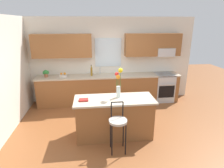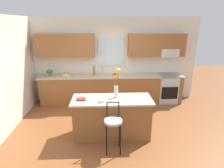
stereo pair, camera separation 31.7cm
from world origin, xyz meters
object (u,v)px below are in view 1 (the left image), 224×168
object	(u,v)px
oven_range	(163,87)
flower_vase	(119,82)
kitchen_island	(114,117)
bar_stool_near	(118,123)
cookbook	(84,100)
bottle_olive_oil	(92,71)
fruit_bowl_oranges	(63,75)
potted_plant_small	(46,73)

from	to	relation	value
oven_range	flower_vase	bearing A→B (deg)	-134.10
kitchen_island	bar_stool_near	distance (m)	0.59
kitchen_island	cookbook	world-z (taller)	cookbook
flower_vase	bottle_olive_oil	distance (m)	1.98
flower_vase	kitchen_island	bearing A→B (deg)	-142.90
flower_vase	fruit_bowl_oranges	bearing A→B (deg)	127.81
flower_vase	fruit_bowl_oranges	world-z (taller)	flower_vase
cookbook	potted_plant_small	world-z (taller)	potted_plant_small
bottle_olive_oil	potted_plant_small	world-z (taller)	bottle_olive_oil
potted_plant_small	cookbook	bearing A→B (deg)	-58.87
oven_range	fruit_bowl_oranges	xyz separation A→B (m)	(-3.26, 0.02, 0.50)
flower_vase	cookbook	distance (m)	0.85
kitchen_island	bottle_olive_oil	size ratio (longest dim) A/B	5.12
bar_stool_near	fruit_bowl_oranges	size ratio (longest dim) A/B	4.34
oven_range	bar_stool_near	distance (m)	3.14
oven_range	potted_plant_small	bearing A→B (deg)	179.63
flower_vase	potted_plant_small	world-z (taller)	flower_vase
flower_vase	bottle_olive_oil	world-z (taller)	flower_vase
oven_range	cookbook	xyz separation A→B (m)	(-2.57, -1.96, 0.48)
fruit_bowl_oranges	bottle_olive_oil	size ratio (longest dim) A/B	0.69
oven_range	fruit_bowl_oranges	bearing A→B (deg)	179.57
potted_plant_small	bar_stool_near	bearing A→B (deg)	-53.46
cookbook	fruit_bowl_oranges	bearing A→B (deg)	109.10
flower_vase	bottle_olive_oil	xyz separation A→B (m)	(-0.58, 1.88, -0.22)
bar_stool_near	bottle_olive_oil	size ratio (longest dim) A/B	3.01
kitchen_island	cookbook	xyz separation A→B (m)	(-0.67, -0.03, 0.47)
bar_stool_near	flower_vase	world-z (taller)	flower_vase
oven_range	cookbook	size ratio (longest dim) A/B	4.60
potted_plant_small	oven_range	bearing A→B (deg)	-0.37
flower_vase	cookbook	size ratio (longest dim) A/B	3.36
bottle_olive_oil	flower_vase	bearing A→B (deg)	-72.85
potted_plant_small	flower_vase	bearing A→B (deg)	-43.66
bar_stool_near	cookbook	xyz separation A→B (m)	(-0.67, 0.54, 0.30)
bar_stool_near	fruit_bowl_oranges	bearing A→B (deg)	118.30
flower_vase	fruit_bowl_oranges	distance (m)	2.40
oven_range	flower_vase	distance (m)	2.71
kitchen_island	cookbook	bearing A→B (deg)	-177.59
oven_range	bar_stool_near	size ratio (longest dim) A/B	0.88
oven_range	kitchen_island	distance (m)	2.71
oven_range	bottle_olive_oil	xyz separation A→B (m)	(-2.38, 0.02, 0.60)
bottle_olive_oil	potted_plant_small	distance (m)	1.39
fruit_bowl_oranges	potted_plant_small	bearing A→B (deg)	-180.00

